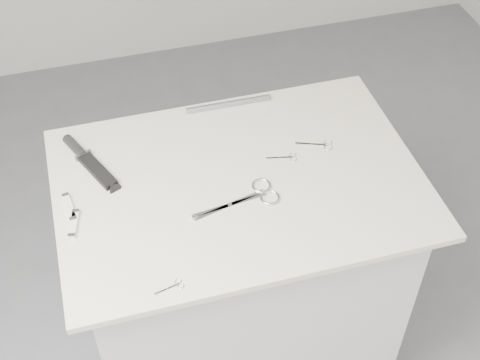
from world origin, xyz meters
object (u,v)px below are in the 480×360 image
object	(u,v)px
pocket_knife_b	(74,224)
large_shears	(253,196)
pocket_knife_a	(69,207)
metal_rail	(228,104)
sheathed_knife	(87,159)
embroidery_scissors_a	(320,145)
tiny_scissors	(173,287)
plinth	(239,282)
embroidery_scissors_b	(286,157)

from	to	relation	value
pocket_knife_b	large_shears	bearing A→B (deg)	-79.92
pocket_knife_a	metal_rail	bearing A→B (deg)	-67.03
large_shears	sheathed_knife	bearing A→B (deg)	137.42
embroidery_scissors_a	pocket_knife_a	distance (m)	0.72
metal_rail	embroidery_scissors_a	bearing A→B (deg)	-49.13
tiny_scissors	sheathed_knife	size ratio (longest dim) A/B	0.30
tiny_scissors	pocket_knife_b	distance (m)	0.33
pocket_knife_a	pocket_knife_b	size ratio (longest dim) A/B	1.09
large_shears	metal_rail	distance (m)	0.39
sheathed_knife	pocket_knife_b	size ratio (longest dim) A/B	2.57
embroidery_scissors_a	plinth	bearing A→B (deg)	-144.33
embroidery_scissors_a	embroidery_scissors_b	world-z (taller)	same
large_shears	metal_rail	size ratio (longest dim) A/B	0.92
tiny_scissors	pocket_knife_a	distance (m)	0.38
metal_rail	pocket_knife_b	bearing A→B (deg)	-144.80
embroidery_scissors_a	pocket_knife_a	world-z (taller)	pocket_knife_a
pocket_knife_b	embroidery_scissors_a	bearing A→B (deg)	-67.17
embroidery_scissors_b	pocket_knife_b	size ratio (longest dim) A/B	0.92
embroidery_scissors_b	pocket_knife_a	size ratio (longest dim) A/B	0.84
large_shears	sheathed_knife	size ratio (longest dim) A/B	0.99
embroidery_scissors_b	metal_rail	size ratio (longest dim) A/B	0.33
embroidery_scissors_a	embroidery_scissors_b	bearing A→B (deg)	-147.60
large_shears	pocket_knife_b	size ratio (longest dim) A/B	2.54
plinth	embroidery_scissors_a	bearing A→B (deg)	15.25
embroidery_scissors_a	metal_rail	distance (m)	0.32
pocket_knife_a	embroidery_scissors_b	bearing A→B (deg)	-94.33
plinth	pocket_knife_a	world-z (taller)	pocket_knife_a
plinth	large_shears	xyz separation A→B (m)	(0.02, -0.07, 0.47)
pocket_knife_b	metal_rail	xyz separation A→B (m)	(0.51, 0.36, 0.00)
pocket_knife_b	metal_rail	world-z (taller)	metal_rail
metal_rail	plinth	bearing A→B (deg)	-99.88
large_shears	sheathed_knife	world-z (taller)	sheathed_knife
pocket_knife_b	tiny_scissors	bearing A→B (deg)	-127.75
plinth	metal_rail	size ratio (longest dim) A/B	3.42
embroidery_scissors_a	tiny_scissors	world-z (taller)	same
plinth	metal_rail	xyz separation A→B (m)	(0.05, 0.31, 0.48)
embroidery_scissors_b	sheathed_knife	bearing A→B (deg)	178.22
embroidery_scissors_b	large_shears	bearing A→B (deg)	-125.64
tiny_scissors	metal_rail	size ratio (longest dim) A/B	0.28
plinth	embroidery_scissors_b	distance (m)	0.50
pocket_knife_a	large_shears	bearing A→B (deg)	-107.94
sheathed_knife	pocket_knife_a	size ratio (longest dim) A/B	2.35
large_shears	pocket_knife_b	xyz separation A→B (m)	(-0.47, 0.03, 0.00)
large_shears	embroidery_scissors_b	bearing A→B (deg)	31.59
plinth	pocket_knife_b	bearing A→B (deg)	-174.69
plinth	pocket_knife_b	world-z (taller)	pocket_knife_b
embroidery_scissors_b	sheathed_knife	size ratio (longest dim) A/B	0.36
embroidery_scissors_b	tiny_scissors	bearing A→B (deg)	-126.63
embroidery_scissors_b	pocket_knife_b	distance (m)	0.61
large_shears	sheathed_knife	xyz separation A→B (m)	(-0.41, 0.26, 0.01)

